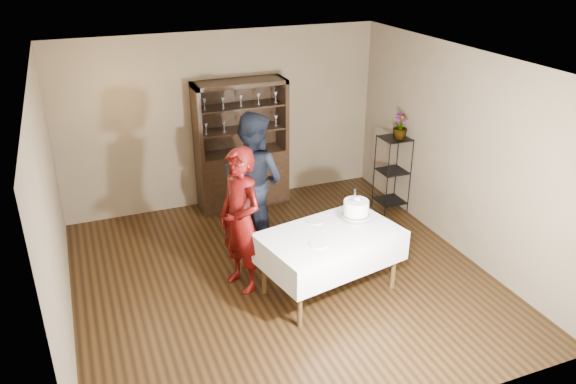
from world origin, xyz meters
name	(u,v)px	position (x,y,z in m)	size (l,w,h in m)	color
floor	(282,278)	(0.00, 0.00, 0.00)	(5.00, 5.00, 0.00)	black
ceiling	(281,63)	(0.00, 0.00, 2.70)	(5.00, 5.00, 0.00)	silver
back_wall	(223,120)	(0.00, 2.50, 1.35)	(5.00, 0.02, 2.70)	brown
wall_left	(52,216)	(-2.50, 0.00, 1.35)	(0.02, 5.00, 2.70)	brown
wall_right	(459,152)	(2.50, 0.00, 1.35)	(0.02, 5.00, 2.70)	brown
china_hutch	(242,165)	(0.20, 2.25, 0.66)	(1.40, 0.48, 2.00)	black
plant_etagere	(392,171)	(2.28, 1.20, 0.65)	(0.42, 0.42, 1.20)	black
cake_table	(330,247)	(0.43, -0.47, 0.61)	(1.76, 1.28, 0.80)	white
woman	(241,221)	(-0.51, 0.02, 0.90)	(0.66, 0.43, 1.80)	#3B0506
man	(253,181)	(-0.05, 0.95, 0.96)	(0.93, 0.72, 1.91)	black
cake	(356,209)	(0.81, -0.35, 0.98)	(0.38, 0.38, 0.46)	white
plate_near	(319,244)	(0.19, -0.66, 0.80)	(0.21, 0.21, 0.01)	white
plate_far	(315,221)	(0.38, -0.15, 0.80)	(0.19, 0.19, 0.01)	white
potted_plant	(400,126)	(2.32, 1.15, 1.38)	(0.21, 0.21, 0.38)	#4B6E34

